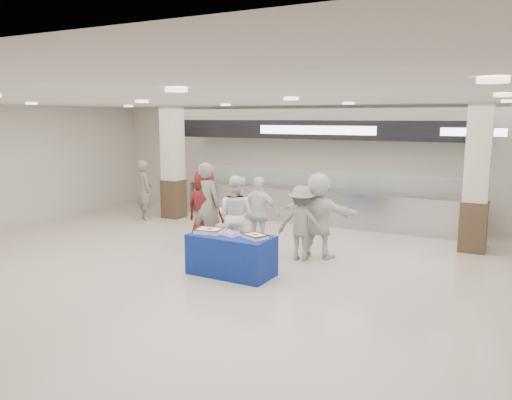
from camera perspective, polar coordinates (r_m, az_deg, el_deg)
The scene contains 15 objects.
ground at distance 9.18m, azimuth -4.92°, elevation -8.91°, with size 14.00×14.00×0.00m, color beige.
serving_line at distance 13.68m, azimuth 7.23°, elevation 2.13°, with size 8.70×0.85×2.80m.
column_left at distance 14.51m, azimuth -9.48°, elevation 3.97°, with size 0.55×0.55×3.20m.
column_right at distance 11.64m, azimuth 23.90°, elevation 1.95°, with size 0.55×0.55×3.20m.
display_table at distance 9.26m, azimuth -2.83°, elevation -6.30°, with size 1.55×0.78×0.75m, color navy.
sheet_cake_left at distance 9.36m, azimuth -5.37°, elevation -3.47°, with size 0.53×0.44×0.10m.
sheet_cake_right at distance 8.92m, azimuth -0.10°, elevation -4.11°, with size 0.49×0.45×0.09m.
cupcake_tray at distance 9.17m, azimuth -2.97°, elevation -3.82°, with size 0.47×0.40×0.07m.
civilian_maroon at distance 11.19m, azimuth -5.90°, elevation -0.93°, with size 0.86×0.56×1.76m, color maroon.
soldier_a at distance 11.08m, azimuth -5.67°, elevation -0.62°, with size 0.70×0.46×1.91m, color slate.
chef_tall at distance 10.51m, azimuth -2.35°, elevation -1.75°, with size 0.82×0.64×1.69m, color white.
chef_short at distance 10.87m, azimuth 0.38°, elevation -1.56°, with size 0.95×0.39×1.62m, color white.
soldier_b at distance 10.16m, azimuth 5.21°, elevation -2.65°, with size 0.99×0.57×1.53m, color slate.
civilian_white at distance 10.37m, azimuth 7.17°, elevation -1.72°, with size 1.65×0.53×1.78m, color white.
soldier_bg at distance 14.47m, azimuth -12.60°, elevation 1.13°, with size 0.62×0.40×1.69m, color slate.
Camera 1 is at (4.70, -7.33, 2.89)m, focal length 35.00 mm.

